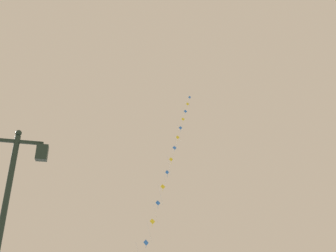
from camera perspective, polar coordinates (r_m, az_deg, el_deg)
twin_lantern_lamp_post at (r=8.72m, az=-26.82°, el=-9.60°), size 1.56×0.28×4.74m
kite_train at (r=27.34m, az=0.82°, el=-5.14°), size 8.19×12.01×18.48m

